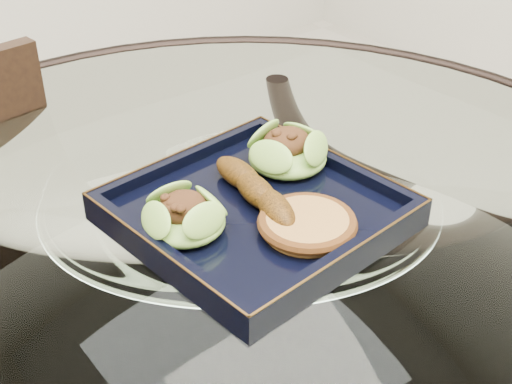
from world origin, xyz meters
TOP-DOWN VIEW (x-y plane):
  - dining_table at (-0.00, -0.00)m, footprint 1.13×1.13m
  - dining_chair at (-0.21, 0.30)m, footprint 0.41×0.41m
  - navy_plate at (0.01, -0.01)m, footprint 0.29×0.29m
  - lettuce_wrap_left at (-0.07, 0.00)m, footprint 0.11×0.11m
  - lettuce_wrap_right at (0.10, 0.04)m, footprint 0.10×0.10m
  - roasted_plantain at (0.02, -0.00)m, footprint 0.05×0.15m
  - crumb_patty at (0.03, -0.08)m, footprint 0.11×0.11m

SIDE VIEW (x-z plane):
  - dining_chair at x=-0.21m, z-range 0.05..0.91m
  - dining_table at x=0.00m, z-range 0.21..0.98m
  - navy_plate at x=0.01m, z-range 0.76..0.78m
  - crumb_patty at x=0.03m, z-range 0.78..0.80m
  - roasted_plantain at x=0.02m, z-range 0.78..0.81m
  - lettuce_wrap_left at x=-0.07m, z-range 0.78..0.81m
  - lettuce_wrap_right at x=0.10m, z-range 0.78..0.82m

